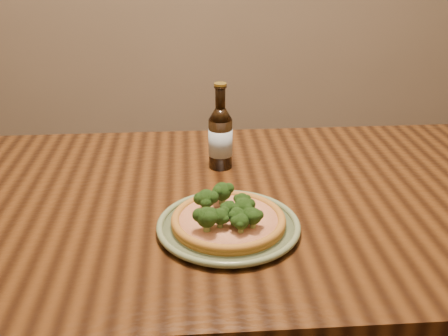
{
  "coord_description": "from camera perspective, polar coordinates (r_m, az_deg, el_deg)",
  "views": [
    {
      "loc": [
        -0.22,
        -0.98,
        1.33
      ],
      "look_at": [
        -0.14,
        0.11,
        0.82
      ],
      "focal_mm": 42.0,
      "sensor_mm": 36.0,
      "label": 1
    }
  ],
  "objects": [
    {
      "name": "pizza",
      "position": [
        1.09,
        0.45,
        -5.47
      ],
      "size": [
        0.24,
        0.24,
        0.07
      ],
      "rotation": [
        0.0,
        0.0,
        0.38
      ],
      "color": "#A56F25",
      "rests_on": "plate"
    },
    {
      "name": "table",
      "position": [
        1.3,
        6.38,
        -6.64
      ],
      "size": [
        1.6,
        0.9,
        0.75
      ],
      "color": "#41230D",
      "rests_on": "ground"
    },
    {
      "name": "beer_bottle",
      "position": [
        1.36,
        -0.39,
        3.39
      ],
      "size": [
        0.06,
        0.06,
        0.23
      ],
      "rotation": [
        0.0,
        0.0,
        -0.33
      ],
      "color": "black",
      "rests_on": "table"
    },
    {
      "name": "plate",
      "position": [
        1.1,
        0.49,
        -6.31
      ],
      "size": [
        0.3,
        0.3,
        0.02
      ],
      "rotation": [
        0.0,
        0.0,
        0.26
      ],
      "color": "#6A7953",
      "rests_on": "table"
    }
  ]
}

